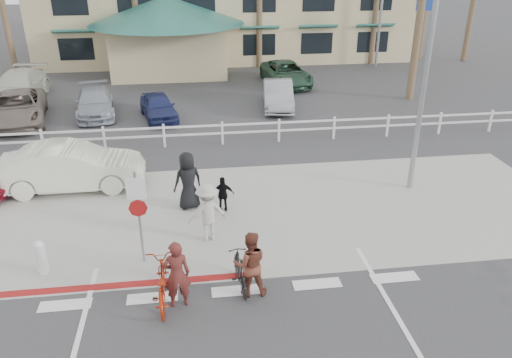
{
  "coord_description": "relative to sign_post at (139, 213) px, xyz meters",
  "views": [
    {
      "loc": [
        -0.84,
        -9.15,
        7.58
      ],
      "look_at": [
        0.9,
        3.72,
        1.5
      ],
      "focal_mm": 35.0,
      "sensor_mm": 36.0,
      "label": 1
    }
  ],
  "objects": [
    {
      "name": "bollard_0",
      "position": [
        -2.5,
        -0.2,
        -0.97
      ],
      "size": [
        0.26,
        0.26,
        0.95
      ],
      "primitive_type": null,
      "color": "silver",
      "rests_on": "ground"
    },
    {
      "name": "bike_black",
      "position": [
        2.41,
        -1.43,
        -0.99
      ],
      "size": [
        0.56,
        1.57,
        0.93
      ],
      "primitive_type": "imported",
      "rotation": [
        0.0,
        0.0,
        3.22
      ],
      "color": "black",
      "rests_on": "ground"
    },
    {
      "name": "streetlight_0",
      "position": [
        8.8,
        3.3,
        3.05
      ],
      "size": [
        0.6,
        2.0,
        9.0
      ],
      "primitive_type": null,
      "color": "gray",
      "rests_on": "ground"
    },
    {
      "name": "lot_car_0",
      "position": [
        -6.59,
        12.5,
        -0.74
      ],
      "size": [
        3.32,
        5.47,
        1.42
      ],
      "primitive_type": "imported",
      "rotation": [
        0.0,
        0.0,
        0.2
      ],
      "color": "#6E635A",
      "rests_on": "ground"
    },
    {
      "name": "sign_post",
      "position": [
        0.0,
        0.0,
        0.0
      ],
      "size": [
        0.5,
        0.1,
        2.9
      ],
      "primitive_type": null,
      "color": "gray",
      "rests_on": "ground"
    },
    {
      "name": "sidewalk_plaza",
      "position": [
        2.3,
        2.3,
        -1.44
      ],
      "size": [
        22.0,
        7.0,
        0.01
      ],
      "primitive_type": "cube",
      "color": "gray",
      "rests_on": "ground"
    },
    {
      "name": "info_sign",
      "position": [
        16.3,
        19.8,
        1.35
      ],
      "size": [
        1.2,
        0.16,
        5.6
      ],
      "primitive_type": null,
      "color": "navy",
      "rests_on": "ground"
    },
    {
      "name": "rider_red",
      "position": [
        0.93,
        -1.92,
        -0.59
      ],
      "size": [
        0.67,
        0.48,
        1.71
      ],
      "primitive_type": "imported",
      "rotation": [
        0.0,
        0.0,
        3.25
      ],
      "color": "#531E1B",
      "rests_on": "ground"
    },
    {
      "name": "lot_car_5",
      "position": [
        7.22,
        17.78,
        -0.77
      ],
      "size": [
        2.69,
        5.06,
        1.35
      ],
      "primitive_type": "imported",
      "rotation": [
        0.0,
        0.0,
        0.09
      ],
      "color": "#254535",
      "rests_on": "ground"
    },
    {
      "name": "bike_red",
      "position": [
        0.54,
        -1.71,
        -0.95
      ],
      "size": [
        0.72,
        1.93,
        1.0
      ],
      "primitive_type": "imported",
      "rotation": [
        0.0,
        0.0,
        3.17
      ],
      "color": "#941E08",
      "rests_on": "ground"
    },
    {
      "name": "car_white_sedan",
      "position": [
        -2.68,
        4.8,
        -0.66
      ],
      "size": [
        4.84,
        1.77,
        1.59
      ],
      "primitive_type": "imported",
      "rotation": [
        0.0,
        0.0,
        1.59
      ],
      "color": "silver",
      "rests_on": "ground"
    },
    {
      "name": "rail_fence",
      "position": [
        2.8,
        8.3,
        -0.95
      ],
      "size": [
        29.4,
        0.16,
        1.0
      ],
      "primitive_type": null,
      "color": "silver",
      "rests_on": "ground"
    },
    {
      "name": "lot_car_2",
      "position": [
        -0.09,
        12.16,
        -0.84
      ],
      "size": [
        2.18,
        3.81,
        1.22
      ],
      "primitive_type": "imported",
      "rotation": [
        0.0,
        0.0,
        0.22
      ],
      "color": "navy",
      "rests_on": "ground"
    },
    {
      "name": "ground",
      "position": [
        2.3,
        -2.2,
        -1.45
      ],
      "size": [
        140.0,
        140.0,
        0.0
      ],
      "primitive_type": "plane",
      "color": "#333335"
    },
    {
      "name": "cross_street",
      "position": [
        2.3,
        6.3,
        -1.45
      ],
      "size": [
        40.0,
        5.0,
        0.01
      ],
      "primitive_type": "cube",
      "color": "#333335",
      "rests_on": "ground"
    },
    {
      "name": "pedestrian_child",
      "position": [
        2.3,
        2.48,
        -0.87
      ],
      "size": [
        0.68,
        0.29,
        1.16
      ],
      "primitive_type": "imported",
      "rotation": [
        0.0,
        0.0,
        3.13
      ],
      "color": "black",
      "rests_on": "ground"
    },
    {
      "name": "curb_red",
      "position": [
        -0.7,
        -1.0,
        -1.44
      ],
      "size": [
        7.0,
        0.25,
        0.02
      ],
      "primitive_type": "cube",
      "color": "maroon",
      "rests_on": "ground"
    },
    {
      "name": "lot_car_3",
      "position": [
        5.92,
        13.19,
        -0.77
      ],
      "size": [
        1.94,
        4.28,
        1.36
      ],
      "primitive_type": "imported",
      "rotation": [
        0.0,
        0.0,
        -0.13
      ],
      "color": "gray",
      "rests_on": "ground"
    },
    {
      "name": "rider_black",
      "position": [
        2.62,
        -1.7,
        -0.62
      ],
      "size": [
        0.83,
        0.65,
        1.67
      ],
      "primitive_type": "imported",
      "rotation": [
        0.0,
        0.0,
        3.11
      ],
      "color": "brown",
      "rests_on": "ground"
    },
    {
      "name": "pedestrian_a",
      "position": [
        1.75,
        0.87,
        -0.59
      ],
      "size": [
        1.22,
        0.84,
        1.73
      ],
      "primitive_type": "imported",
      "rotation": [
        0.0,
        0.0,
        3.33
      ],
      "color": "#ADAA9F",
      "rests_on": "ground"
    },
    {
      "name": "pedestrian_b",
      "position": [
        1.23,
        2.87,
        -0.52
      ],
      "size": [
        1.07,
        0.89,
        1.87
      ],
      "primitive_type": "imported",
      "rotation": [
        0.0,
        0.0,
        3.52
      ],
      "color": "black",
      "rests_on": "ground"
    },
    {
      "name": "parking_lot",
      "position": [
        2.3,
        15.8,
        -1.45
      ],
      "size": [
        50.0,
        16.0,
        0.01
      ],
      "primitive_type": "cube",
      "color": "#333335",
      "rests_on": "ground"
    },
    {
      "name": "lot_car_4",
      "position": [
        -7.62,
        16.31,
        -0.68
      ],
      "size": [
        2.34,
        5.37,
        1.54
      ],
      "primitive_type": "imported",
      "rotation": [
        0.0,
        0.0,
        -0.03
      ],
      "color": "beige",
      "rests_on": "ground"
    },
    {
      "name": "lot_car_1",
      "position": [
        -3.21,
        13.21,
        -0.82
      ],
      "size": [
        2.43,
        4.58,
        1.26
      ],
      "primitive_type": "imported",
      "rotation": [
        0.0,
        0.0,
        0.16
      ],
      "color": "gray",
      "rests_on": "ground"
    }
  ]
}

